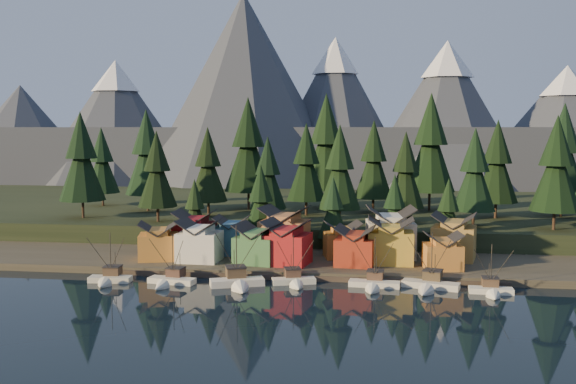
# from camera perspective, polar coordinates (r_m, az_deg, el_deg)

# --- Properties ---
(ground) EXTENTS (500.00, 500.00, 0.00)m
(ground) POSITION_cam_1_polar(r_m,az_deg,el_deg) (112.12, -0.01, -9.64)
(ground) COLOR black
(ground) RESTS_ON ground
(shore_strip) EXTENTS (400.00, 50.00, 1.50)m
(shore_strip) POSITION_cam_1_polar(r_m,az_deg,el_deg) (150.65, 2.10, -5.36)
(shore_strip) COLOR #383428
(shore_strip) RESTS_ON ground
(hillside) EXTENTS (420.00, 100.00, 6.00)m
(hillside) POSITION_cam_1_polar(r_m,az_deg,el_deg) (199.45, 3.56, -1.98)
(hillside) COLOR black
(hillside) RESTS_ON ground
(dock) EXTENTS (80.00, 4.00, 1.00)m
(dock) POSITION_cam_1_polar(r_m,az_deg,el_deg) (127.86, 1.02, -7.48)
(dock) COLOR #493D34
(dock) RESTS_ON ground
(mountain_ridge) EXTENTS (560.00, 190.00, 90.00)m
(mountain_ridge) POSITION_cam_1_polar(r_m,az_deg,el_deg) (321.27, 4.52, 5.06)
(mountain_ridge) COLOR #444958
(mountain_ridge) RESTS_ON ground
(boat_0) EXTENTS (8.46, 9.11, 10.72)m
(boat_0) POSITION_cam_1_polar(r_m,az_deg,el_deg) (128.63, -15.67, -6.86)
(boat_0) COLOR beige
(boat_0) RESTS_ON ground
(boat_1) EXTENTS (9.68, 10.28, 10.52)m
(boat_1) POSITION_cam_1_polar(r_m,az_deg,el_deg) (124.80, -10.52, -7.22)
(boat_1) COLOR silver
(boat_1) RESTS_ON ground
(boat_2) EXTENTS (10.92, 11.51, 12.67)m
(boat_2) POSITION_cam_1_polar(r_m,az_deg,el_deg) (121.15, -4.48, -7.29)
(boat_2) COLOR silver
(boat_2) RESTS_ON ground
(boat_3) EXTENTS (8.90, 9.38, 10.30)m
(boat_3) POSITION_cam_1_polar(r_m,az_deg,el_deg) (122.67, 0.58, -7.33)
(boat_3) COLOR silver
(boat_3) RESTS_ON ground
(boat_4) EXTENTS (9.95, 10.70, 10.41)m
(boat_4) POSITION_cam_1_polar(r_m,az_deg,el_deg) (121.24, 7.64, -7.59)
(boat_4) COLOR silver
(boat_4) RESTS_ON ground
(boat_5) EXTENTS (11.18, 11.69, 11.52)m
(boat_5) POSITION_cam_1_polar(r_m,az_deg,el_deg) (121.96, 12.47, -7.50)
(boat_5) COLOR beige
(boat_5) RESTS_ON ground
(boat_6) EXTENTS (8.01, 8.68, 9.90)m
(boat_6) POSITION_cam_1_polar(r_m,az_deg,el_deg) (121.30, 17.67, -7.78)
(boat_6) COLOR white
(boat_6) RESTS_ON ground
(house_front_0) EXTENTS (9.68, 9.37, 8.02)m
(house_front_0) POSITION_cam_1_polar(r_m,az_deg,el_deg) (140.85, -11.45, -4.20)
(house_front_0) COLOR #BF7B31
(house_front_0) RESTS_ON shore_strip
(house_front_1) EXTENTS (8.86, 8.53, 8.88)m
(house_front_1) POSITION_cam_1_polar(r_m,az_deg,el_deg) (137.60, -7.87, -4.18)
(house_front_1) COLOR silver
(house_front_1) RESTS_ON shore_strip
(house_front_2) EXTENTS (9.85, 9.91, 8.26)m
(house_front_2) POSITION_cam_1_polar(r_m,az_deg,el_deg) (134.80, -2.75, -4.48)
(house_front_2) COLOR #3C703E
(house_front_2) RESTS_ON shore_strip
(house_front_3) EXTENTS (10.41, 10.07, 9.18)m
(house_front_3) POSITION_cam_1_polar(r_m,az_deg,el_deg) (133.18, -0.12, -4.39)
(house_front_3) COLOR maroon
(house_front_3) RESTS_ON shore_strip
(house_front_4) EXTENTS (8.61, 9.17, 8.02)m
(house_front_4) POSITION_cam_1_polar(r_m,az_deg,el_deg) (133.24, 5.99, -4.68)
(house_front_4) COLOR #A02D18
(house_front_4) RESTS_ON shore_strip
(house_front_5) EXTENTS (9.30, 8.47, 9.69)m
(house_front_5) POSITION_cam_1_polar(r_m,az_deg,el_deg) (135.74, 9.10, -4.15)
(house_front_5) COLOR gold
(house_front_5) RESTS_ON shore_strip
(house_front_6) EXTENTS (7.98, 7.62, 7.27)m
(house_front_6) POSITION_cam_1_polar(r_m,az_deg,el_deg) (132.71, 13.59, -5.03)
(house_front_6) COLOR #BF7831
(house_front_6) RESTS_ON shore_strip
(house_back_0) EXTENTS (8.99, 8.65, 9.57)m
(house_back_0) POSITION_cam_1_polar(r_m,az_deg,el_deg) (146.72, -8.29, -3.43)
(house_back_0) COLOR maroon
(house_back_0) RESTS_ON shore_strip
(house_back_1) EXTENTS (7.69, 7.78, 8.46)m
(house_back_1) POSITION_cam_1_polar(r_m,az_deg,el_deg) (144.56, -5.01, -3.76)
(house_back_1) COLOR #3B6A8C
(house_back_1) RESTS_ON shore_strip
(house_back_2) EXTENTS (11.34, 10.67, 10.60)m
(house_back_2) POSITION_cam_1_polar(r_m,az_deg,el_deg) (144.45, -0.33, -3.29)
(house_back_2) COLOR #B06C3E
(house_back_2) RESTS_ON shore_strip
(house_back_3) EXTENTS (9.09, 8.47, 7.84)m
(house_back_3) POSITION_cam_1_polar(r_m,az_deg,el_deg) (140.56, 4.87, -4.16)
(house_back_3) COLOR #B3752E
(house_back_3) RESTS_ON shore_strip
(house_back_4) EXTENTS (11.05, 10.69, 11.01)m
(house_back_4) POSITION_cam_1_polar(r_m,az_deg,el_deg) (142.21, 9.09, -3.42)
(house_back_4) COLOR silver
(house_back_4) RESTS_ON shore_strip
(house_back_5) EXTENTS (10.53, 10.61, 9.91)m
(house_back_5) POSITION_cam_1_polar(r_m,az_deg,el_deg) (142.49, 14.52, -3.75)
(house_back_5) COLOR #A37C3A
(house_back_5) RESTS_ON shore_strip
(tree_hill_0) EXTENTS (12.06, 12.06, 28.09)m
(tree_hill_0) POSITION_cam_1_polar(r_m,az_deg,el_deg) (176.89, -17.89, 2.74)
(tree_hill_0) COLOR #332319
(tree_hill_0) RESTS_ON hillside
(tree_hill_1) EXTENTS (12.46, 12.46, 29.03)m
(tree_hill_1) POSITION_cam_1_polar(r_m,az_deg,el_deg) (186.89, -12.44, 3.19)
(tree_hill_1) COLOR #332319
(tree_hill_1) RESTS_ON hillside
(tree_hill_2) EXTENTS (9.89, 9.89, 23.04)m
(tree_hill_2) POSITION_cam_1_polar(r_m,az_deg,el_deg) (164.89, -11.56, 1.74)
(tree_hill_2) COLOR #332319
(tree_hill_2) RESTS_ON hillside
(tree_hill_3) EXTENTS (10.30, 10.30, 23.99)m
(tree_hill_3) POSITION_cam_1_polar(r_m,az_deg,el_deg) (173.34, -7.12, 2.18)
(tree_hill_3) COLOR #332319
(tree_hill_3) RESTS_ON hillside
(tree_hill_4) EXTENTS (13.98, 13.98, 32.57)m
(tree_hill_4) POSITION_cam_1_polar(r_m,az_deg,el_deg) (185.88, -3.55, 3.90)
(tree_hill_4) COLOR #332319
(tree_hill_4) RESTS_ON hillside
(tree_hill_5) EXTENTS (9.30, 9.30, 21.68)m
(tree_hill_5) POSITION_cam_1_polar(r_m,az_deg,el_deg) (159.81, -1.80, 1.46)
(tree_hill_5) COLOR #332319
(tree_hill_5) RESTS_ON hillside
(tree_hill_6) EXTENTS (10.77, 10.77, 25.08)m
(tree_hill_6) POSITION_cam_1_polar(r_m,az_deg,el_deg) (173.41, 1.64, 2.42)
(tree_hill_6) COLOR #332319
(tree_hill_6) RESTS_ON hillside
(tree_hill_7) EXTENTS (10.58, 10.58, 24.64)m
(tree_hill_7) POSITION_cam_1_polar(r_m,az_deg,el_deg) (155.68, 4.62, 1.93)
(tree_hill_7) COLOR #332319
(tree_hill_7) RESTS_ON hillside
(tree_hill_8) EXTENTS (11.12, 11.12, 25.90)m
(tree_hill_8) POSITION_cam_1_polar(r_m,az_deg,el_deg) (179.34, 7.62, 2.62)
(tree_hill_8) COLOR #332319
(tree_hill_8) RESTS_ON hillside
(tree_hill_9) EXTENTS (9.83, 9.83, 22.91)m
(tree_hill_9) POSITION_cam_1_polar(r_m,az_deg,el_deg) (162.63, 10.40, 1.69)
(tree_hill_9) COLOR #332319
(tree_hill_9) RESTS_ON hillside
(tree_hill_10) EXTENTS (14.48, 14.48, 33.73)m
(tree_hill_10) POSITION_cam_1_polar(r_m,az_deg,el_deg) (187.77, 12.55, 3.98)
(tree_hill_10) COLOR #332319
(tree_hill_10) RESTS_ON hillside
(tree_hill_11) EXTENTS (10.23, 10.23, 23.84)m
(tree_hill_11) POSITION_cam_1_polar(r_m,az_deg,el_deg) (159.14, 16.25, 1.65)
(tree_hill_11) COLOR #332319
(tree_hill_11) RESTS_ON hillside
(tree_hill_12) EXTENTS (11.13, 11.13, 25.92)m
(tree_hill_12) POSITION_cam_1_polar(r_m,az_deg,el_deg) (176.12, 18.09, 2.34)
(tree_hill_12) COLOR #332319
(tree_hill_12) RESTS_ON hillside
(tree_hill_13) EXTENTS (11.49, 11.49, 26.77)m
(tree_hill_13) POSITION_cam_1_polar(r_m,az_deg,el_deg) (160.70, 22.73, 2.04)
(tree_hill_13) COLOR #332319
(tree_hill_13) RESTS_ON hillside
(tree_hill_14) EXTENTS (13.07, 13.07, 30.45)m
(tree_hill_14) POSITION_cam_1_polar(r_m,az_deg,el_deg) (185.83, 23.26, 3.08)
(tree_hill_14) COLOR #332319
(tree_hill_14) RESTS_ON hillside
(tree_hill_15) EXTENTS (14.52, 14.52, 33.83)m
(tree_hill_15) POSITION_cam_1_polar(r_m,az_deg,el_deg) (189.74, 3.41, 4.14)
(tree_hill_15) COLOR #332319
(tree_hill_15) RESTS_ON hillside
(tree_hill_16) EXTENTS (10.30, 10.30, 23.99)m
(tree_hill_16) POSITION_cam_1_polar(r_m,az_deg,el_deg) (203.08, -16.21, 2.51)
(tree_hill_16) COLOR #332319
(tree_hill_16) RESTS_ON hillside
(tree_shore_0) EXTENTS (6.92, 6.92, 16.12)m
(tree_shore_0) POSITION_cam_1_polar(r_m,az_deg,el_deg) (154.44, -8.28, -1.55)
(tree_shore_0) COLOR #332319
(tree_shore_0) RESTS_ON shore_strip
(tree_shore_1) EXTENTS (8.50, 8.50, 19.80)m
(tree_shore_1) POSITION_cam_1_polar(r_m,az_deg,el_deg) (150.53, -2.44, -0.91)
(tree_shore_1) COLOR #332319
(tree_shore_1) RESTS_ON shore_strip
(tree_shore_2) EXTENTS (7.33, 7.33, 17.07)m
(tree_shore_2) POSITION_cam_1_polar(r_m,az_deg,el_deg) (148.62, 4.03, -1.59)
(tree_shore_2) COLOR #332319
(tree_shore_2) RESTS_ON shore_strip
(tree_shore_3) EXTENTS (7.64, 7.64, 17.80)m
(tree_shore_3) POSITION_cam_1_polar(r_m,az_deg,el_deg) (148.30, 9.44, -1.51)
(tree_shore_3) COLOR #332319
(tree_shore_3) RESTS_ON shore_strip
(tree_shore_4) EXTENTS (7.30, 7.30, 17.01)m
(tree_shore_4) POSITION_cam_1_polar(r_m,az_deg,el_deg) (149.17, 14.05, -1.73)
(tree_shore_4) COLOR #332319
(tree_shore_4) RESTS_ON shore_strip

